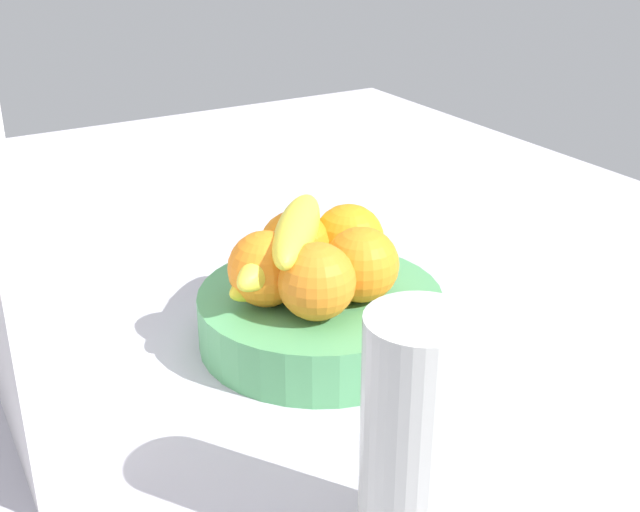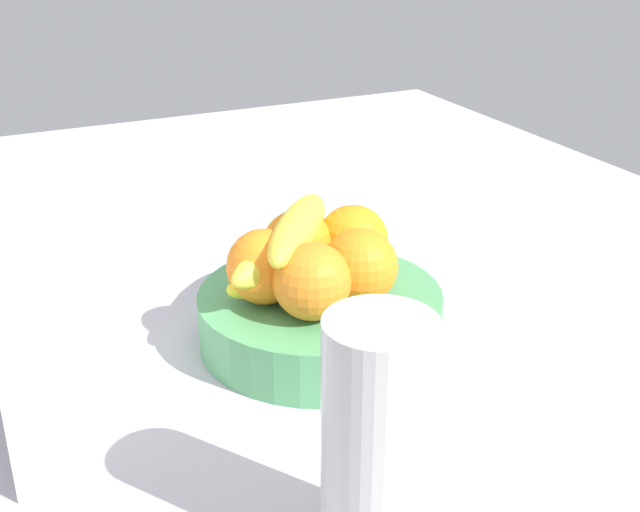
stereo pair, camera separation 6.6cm
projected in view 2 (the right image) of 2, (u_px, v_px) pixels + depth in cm
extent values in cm
cube|color=#B0ACB8|center=(296.00, 344.00, 87.14)|extent=(180.00, 140.00, 3.00)
cylinder|color=#4D975E|center=(320.00, 317.00, 83.71)|extent=(24.44, 24.44, 5.47)
sphere|color=orange|center=(360.00, 266.00, 79.61)|extent=(7.35, 7.35, 7.35)
sphere|color=orange|center=(354.00, 241.00, 85.10)|extent=(7.35, 7.35, 7.35)
sphere|color=orange|center=(298.00, 246.00, 84.05)|extent=(7.35, 7.35, 7.35)
sphere|color=orange|center=(264.00, 267.00, 79.50)|extent=(7.35, 7.35, 7.35)
sphere|color=orange|center=(312.00, 281.00, 76.58)|extent=(7.35, 7.35, 7.35)
ellipsoid|color=yellow|center=(294.00, 265.00, 83.85)|extent=(8.87, 17.42, 4.00)
ellipsoid|color=yellow|center=(284.00, 251.00, 81.58)|extent=(12.99, 16.24, 4.00)
ellipsoid|color=yellow|center=(296.00, 229.00, 80.92)|extent=(15.89, 13.57, 4.00)
cylinder|color=beige|center=(377.00, 443.00, 54.52)|extent=(7.44, 7.44, 18.21)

